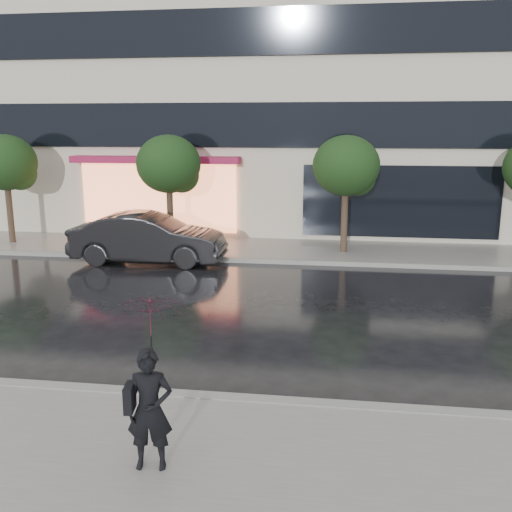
# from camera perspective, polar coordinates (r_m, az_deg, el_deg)

# --- Properties ---
(ground) EXTENTS (120.00, 120.00, 0.00)m
(ground) POSITION_cam_1_polar(r_m,az_deg,el_deg) (10.35, -8.00, -11.54)
(ground) COLOR black
(ground) RESTS_ON ground
(sidewalk_near) EXTENTS (60.00, 4.50, 0.12)m
(sidewalk_near) POSITION_cam_1_polar(r_m,az_deg,el_deg) (7.64, -15.13, -20.90)
(sidewalk_near) COLOR slate
(sidewalk_near) RESTS_ON ground
(sidewalk_far) EXTENTS (60.00, 3.50, 0.12)m
(sidewalk_far) POSITION_cam_1_polar(r_m,az_deg,el_deg) (19.93, 0.05, 0.69)
(sidewalk_far) COLOR slate
(sidewalk_far) RESTS_ON ground
(curb_near) EXTENTS (60.00, 0.25, 0.14)m
(curb_near) POSITION_cam_1_polar(r_m,az_deg,el_deg) (9.46, -9.71, -13.59)
(curb_near) COLOR gray
(curb_near) RESTS_ON ground
(curb_far) EXTENTS (60.00, 0.25, 0.14)m
(curb_far) POSITION_cam_1_polar(r_m,az_deg,el_deg) (18.24, -0.72, -0.42)
(curb_far) COLOR gray
(curb_far) RESTS_ON ground
(office_building) EXTENTS (30.00, 12.76, 18.00)m
(office_building) POSITION_cam_1_polar(r_m,az_deg,el_deg) (27.57, 2.46, 22.74)
(office_building) COLOR beige
(office_building) RESTS_ON ground
(tree_far_west) EXTENTS (2.20, 2.20, 3.99)m
(tree_far_west) POSITION_cam_1_polar(r_m,az_deg,el_deg) (22.39, -23.60, 8.37)
(tree_far_west) COLOR #33261C
(tree_far_west) RESTS_ON ground
(tree_mid_west) EXTENTS (2.20, 2.20, 3.99)m
(tree_mid_west) POSITION_cam_1_polar(r_m,az_deg,el_deg) (19.94, -8.54, 8.87)
(tree_mid_west) COLOR #33261C
(tree_mid_west) RESTS_ON ground
(tree_mid_east) EXTENTS (2.20, 2.20, 3.99)m
(tree_mid_east) POSITION_cam_1_polar(r_m,az_deg,el_deg) (19.13, 9.18, 8.68)
(tree_mid_east) COLOR #33261C
(tree_mid_east) RESTS_ON ground
(parked_car) EXTENTS (4.86, 1.76, 1.59)m
(parked_car) POSITION_cam_1_polar(r_m,az_deg,el_deg) (18.36, -10.69, 1.76)
(parked_car) COLOR black
(parked_car) RESTS_ON ground
(pedestrian_with_umbrella) EXTENTS (1.00, 1.02, 2.20)m
(pedestrian_with_umbrella) POSITION_cam_1_polar(r_m,az_deg,el_deg) (6.99, -10.54, -9.96)
(pedestrian_with_umbrella) COLOR black
(pedestrian_with_umbrella) RESTS_ON sidewalk_near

